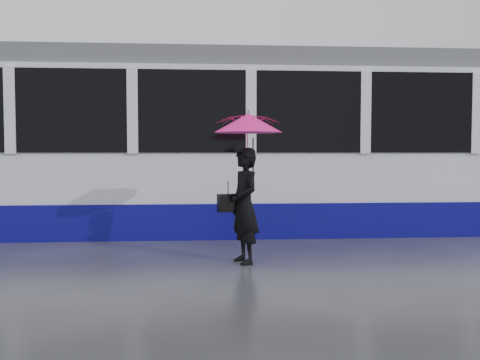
{
  "coord_description": "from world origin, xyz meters",
  "views": [
    {
      "loc": [
        -0.6,
        -7.85,
        1.51
      ],
      "look_at": [
        -0.0,
        -0.09,
        1.1
      ],
      "focal_mm": 40.0,
      "sensor_mm": 36.0,
      "label": 1
    }
  ],
  "objects": [
    {
      "name": "ground",
      "position": [
        0.0,
        0.0,
        0.0
      ],
      "size": [
        90.0,
        90.0,
        0.0
      ],
      "primitive_type": "plane",
      "color": "#292A2E",
      "rests_on": "ground"
    },
    {
      "name": "handbag",
      "position": [
        -0.21,
        -0.67,
        0.82
      ],
      "size": [
        0.3,
        0.2,
        0.42
      ],
      "rotation": [
        0.0,
        0.0,
        0.32
      ],
      "color": "black",
      "rests_on": "ground"
    },
    {
      "name": "woman",
      "position": [
        0.01,
        -0.69,
        0.78
      ],
      "size": [
        0.54,
        0.66,
        1.57
      ],
      "primitive_type": "imported",
      "rotation": [
        0.0,
        0.0,
        -1.25
      ],
      "color": "black",
      "rests_on": "ground"
    },
    {
      "name": "tram",
      "position": [
        2.79,
        2.5,
        1.64
      ],
      "size": [
        26.0,
        2.56,
        3.35
      ],
      "color": "white",
      "rests_on": "ground"
    },
    {
      "name": "rails",
      "position": [
        0.0,
        2.5,
        0.01
      ],
      "size": [
        34.0,
        1.51,
        0.02
      ],
      "color": "#3F3D38",
      "rests_on": "ground"
    },
    {
      "name": "umbrella",
      "position": [
        0.06,
        -0.69,
        1.72
      ],
      "size": [
        1.17,
        1.17,
        1.06
      ],
      "rotation": [
        0.0,
        0.0,
        0.32
      ],
      "color": "#FF1559",
      "rests_on": "ground"
    }
  ]
}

